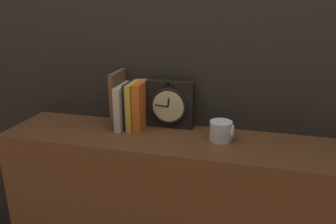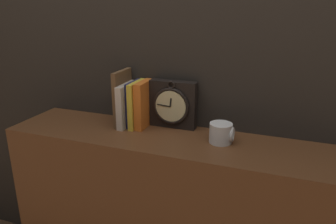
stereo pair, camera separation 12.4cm
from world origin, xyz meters
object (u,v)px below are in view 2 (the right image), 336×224
object	(u,v)px
clock	(173,104)
book_slot2_navy	(133,103)
book_slot1_cream	(127,105)
book_slot4_orange	(144,104)
book_slot0_brown	(123,98)
book_slot3_yellow	(137,104)
mug	(221,133)

from	to	relation	value
clock	book_slot2_navy	size ratio (longest dim) A/B	1.09
book_slot1_cream	book_slot4_orange	size ratio (longest dim) A/B	0.93
clock	book_slot2_navy	bearing A→B (deg)	-169.20
book_slot0_brown	book_slot1_cream	distance (m)	0.04
book_slot0_brown	book_slot3_yellow	xyz separation A→B (m)	(0.07, 0.00, -0.02)
book_slot2_navy	book_slot4_orange	bearing A→B (deg)	-5.11
clock	book_slot2_navy	world-z (taller)	clock
clock	book_slot1_cream	world-z (taller)	clock
book_slot1_cream	book_slot4_orange	xyz separation A→B (m)	(0.07, 0.01, 0.01)
book_slot1_cream	book_slot3_yellow	world-z (taller)	book_slot3_yellow
book_slot3_yellow	book_slot4_orange	world-z (taller)	book_slot4_orange
clock	book_slot4_orange	world-z (taller)	clock
mug	book_slot1_cream	bearing A→B (deg)	174.13
book_slot3_yellow	book_slot4_orange	xyz separation A→B (m)	(0.03, 0.00, 0.00)
clock	book_slot0_brown	distance (m)	0.22
clock	book_slot1_cream	distance (m)	0.19
clock	book_slot4_orange	bearing A→B (deg)	-162.31
clock	book_slot3_yellow	xyz separation A→B (m)	(-0.14, -0.04, -0.00)
book_slot1_cream	clock	bearing A→B (deg)	14.14
book_slot3_yellow	book_slot2_navy	bearing A→B (deg)	158.15
mug	book_slot2_navy	bearing A→B (deg)	171.63
book_slot1_cream	book_slot3_yellow	bearing A→B (deg)	8.22
book_slot0_brown	book_slot4_orange	size ratio (longest dim) A/B	1.20
mug	book_slot0_brown	bearing A→B (deg)	173.75
clock	book_slot2_navy	xyz separation A→B (m)	(-0.17, -0.03, -0.00)
book_slot0_brown	book_slot1_cream	bearing A→B (deg)	-12.79
book_slot1_cream	book_slot2_navy	distance (m)	0.03
book_slot1_cream	mug	size ratio (longest dim) A/B	1.99
book_slot2_navy	mug	xyz separation A→B (m)	(0.39, -0.06, -0.06)
clock	mug	distance (m)	0.25
book_slot2_navy	book_slot3_yellow	distance (m)	0.02
clock	mug	world-z (taller)	clock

